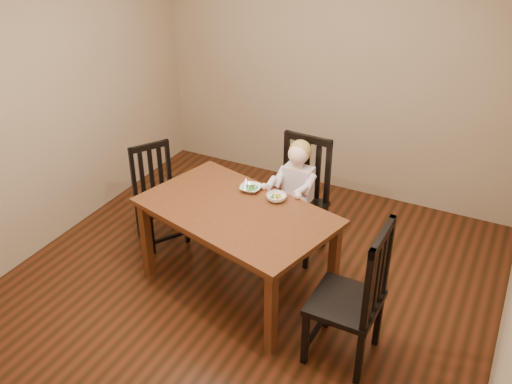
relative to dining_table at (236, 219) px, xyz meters
The scene contains 9 objects.
room 0.67m from the dining_table, 33.74° to the left, with size 4.01×4.01×2.71m.
dining_table is the anchor object (origin of this frame).
chair_child 0.81m from the dining_table, 73.44° to the left, with size 0.49×0.47×1.10m.
chair_left 1.10m from the dining_table, 162.26° to the left, with size 0.55×0.55×0.95m.
chair_right 1.17m from the dining_table, 16.84° to the right, with size 0.48×0.50×1.14m.
toddler 0.74m from the dining_table, 72.38° to the left, with size 0.34×0.43×0.59m, color white, non-canonical shape.
bowl_peas 0.34m from the dining_table, 96.80° to the left, with size 0.17×0.17×0.04m, color white.
bowl_veg 0.37m from the dining_table, 50.75° to the left, with size 0.17×0.17×0.05m, color white.
fork 0.35m from the dining_table, 104.74° to the left, with size 0.06×0.12×0.05m.
Camera 1 is at (1.81, -3.42, 3.16)m, focal length 40.00 mm.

